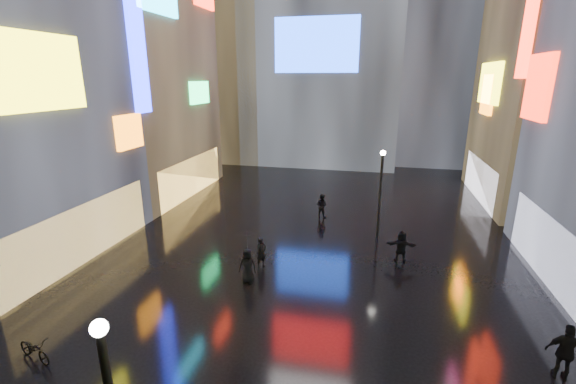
% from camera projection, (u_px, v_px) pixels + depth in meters
% --- Properties ---
extents(ground, '(140.00, 140.00, 0.00)m').
position_uv_depth(ground, '(318.00, 235.00, 23.09)').
color(ground, black).
rests_on(ground, ground).
extents(building_left_far, '(10.28, 12.00, 22.00)m').
position_uv_depth(building_left_far, '(123.00, 51.00, 28.99)').
color(building_left_far, black).
rests_on(building_left_far, ground).
extents(tower_flank_left, '(10.00, 10.00, 26.00)m').
position_uv_depth(tower_flank_left, '(226.00, 41.00, 42.93)').
color(tower_flank_left, black).
rests_on(tower_flank_left, ground).
extents(lamp_far, '(0.30, 0.30, 5.20)m').
position_uv_depth(lamp_far, '(380.00, 189.00, 21.88)').
color(lamp_far, black).
rests_on(lamp_far, ground).
extents(pedestrian_3, '(1.17, 0.64, 1.89)m').
position_uv_depth(pedestrian_3, '(566.00, 352.00, 11.83)').
color(pedestrian_3, black).
rests_on(pedestrian_3, ground).
extents(pedestrian_4, '(0.84, 0.59, 1.63)m').
position_uv_depth(pedestrian_4, '(248.00, 266.00, 17.54)').
color(pedestrian_4, black).
rests_on(pedestrian_4, ground).
extents(pedestrian_5, '(1.52, 0.48, 1.64)m').
position_uv_depth(pedestrian_5, '(401.00, 247.00, 19.52)').
color(pedestrian_5, black).
rests_on(pedestrian_5, ground).
extents(pedestrian_6, '(0.64, 0.68, 1.56)m').
position_uv_depth(pedestrian_6, '(261.00, 252.00, 18.96)').
color(pedestrian_6, black).
rests_on(pedestrian_6, ground).
extents(pedestrian_7, '(0.92, 0.81, 1.58)m').
position_uv_depth(pedestrian_7, '(322.00, 206.00, 25.86)').
color(pedestrian_7, black).
rests_on(pedestrian_7, ground).
extents(umbrella_2, '(1.33, 1.33, 0.85)m').
position_uv_depth(umbrella_2, '(247.00, 241.00, 17.19)').
color(umbrella_2, black).
rests_on(umbrella_2, pedestrian_4).
extents(bicycle, '(1.67, 0.94, 0.83)m').
position_uv_depth(bicycle, '(34.00, 349.00, 12.75)').
color(bicycle, black).
rests_on(bicycle, ground).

